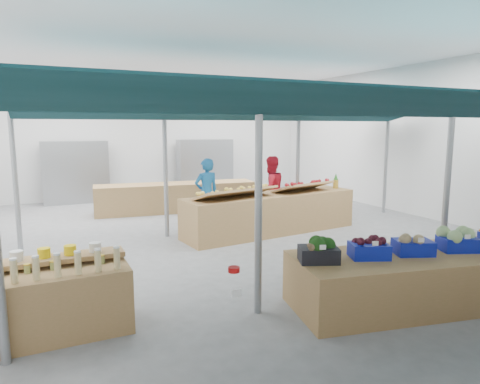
{
  "coord_description": "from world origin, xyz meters",
  "views": [
    {
      "loc": [
        -3.54,
        -8.85,
        2.48
      ],
      "look_at": [
        -0.14,
        -1.6,
        1.26
      ],
      "focal_mm": 32.0,
      "sensor_mm": 36.0,
      "label": 1
    }
  ],
  "objects": [
    {
      "name": "crate_broccoli",
      "position": [
        -0.32,
        -4.4,
        0.89
      ],
      "size": [
        0.6,
        0.51,
        0.35
      ],
      "rotation": [
        0.0,
        0.0,
        -0.39
      ],
      "color": "black",
      "rests_on": "veg_counter"
    },
    {
      "name": "vendor_right",
      "position": [
        1.92,
        0.9,
        0.86
      ],
      "size": [
        0.9,
        0.74,
        1.72
      ],
      "primitive_type": "imported",
      "rotation": [
        0.0,
        0.0,
        3.25
      ],
      "color": "red",
      "rests_on": "floor"
    },
    {
      "name": "hall",
      "position": [
        0.0,
        1.44,
        2.65
      ],
      "size": [
        13.0,
        13.0,
        13.0
      ],
      "color": "silver",
      "rests_on": "ground"
    },
    {
      "name": "apple_heap_red",
      "position": [
        2.2,
        -0.21,
        1.09
      ],
      "size": [
        1.62,
        1.01,
        0.27
      ],
      "rotation": [
        0.0,
        0.0,
        0.22
      ],
      "color": "#997247",
      "rests_on": "fruit_counter"
    },
    {
      "name": "back_shelving_right",
      "position": [
        2.0,
        6.0,
        1.0
      ],
      "size": [
        2.0,
        0.5,
        2.0
      ],
      "primitive_type": "cube",
      "color": "#B23F33",
      "rests_on": "floor"
    },
    {
      "name": "far_counter",
      "position": [
        0.05,
        3.26,
        0.42
      ],
      "size": [
        4.73,
        1.48,
        0.84
      ],
      "primitive_type": "cube",
      "rotation": [
        0.0,
        0.0,
        -0.12
      ],
      "color": "olive",
      "rests_on": "floor"
    },
    {
      "name": "vendor_left",
      "position": [
        0.12,
        0.9,
        0.86
      ],
      "size": [
        0.67,
        0.48,
        1.72
      ],
      "primitive_type": "imported",
      "rotation": [
        0.0,
        0.0,
        3.25
      ],
      "color": "#165790",
      "rests_on": "floor"
    },
    {
      "name": "apple_heap_yellow",
      "position": [
        0.32,
        -0.41,
        1.09
      ],
      "size": [
        2.01,
        1.1,
        0.27
      ],
      "rotation": [
        0.0,
        0.0,
        0.22
      ],
      "color": "#997247",
      "rests_on": "fruit_counter"
    },
    {
      "name": "sparrow",
      "position": [
        -0.51,
        -4.5,
        0.98
      ],
      "size": [
        0.12,
        0.09,
        0.11
      ],
      "rotation": [
        0.0,
        0.0,
        -0.39
      ],
      "color": "brown",
      "rests_on": "crate_broccoli"
    },
    {
      "name": "crate_cabbage",
      "position": [
        1.78,
        -4.82,
        0.89
      ],
      "size": [
        0.6,
        0.51,
        0.35
      ],
      "rotation": [
        0.0,
        0.0,
        -0.39
      ],
      "color": "#0E1B9B",
      "rests_on": "veg_counter"
    },
    {
      "name": "fruit_counter",
      "position": [
        1.32,
        -0.2,
        0.46
      ],
      "size": [
        4.4,
        1.49,
        0.92
      ],
      "primitive_type": "cube",
      "rotation": [
        0.0,
        0.0,
        0.11
      ],
      "color": "olive",
      "rests_on": "floor"
    },
    {
      "name": "veg_counter",
      "position": [
        1.27,
        -4.72,
        0.37
      ],
      "size": [
        3.94,
        1.97,
        0.73
      ],
      "primitive_type": "cube",
      "rotation": [
        0.0,
        0.0,
        -0.2
      ],
      "color": "olive",
      "rests_on": "floor"
    },
    {
      "name": "awnings",
      "position": [
        0.75,
        -1.75,
        2.78
      ],
      "size": [
        9.5,
        7.08,
        0.3
      ],
      "color": "#0B2B30",
      "rests_on": "pole_grid"
    },
    {
      "name": "crate_beets",
      "position": [
        0.4,
        -4.55,
        0.87
      ],
      "size": [
        0.6,
        0.51,
        0.29
      ],
      "rotation": [
        0.0,
        0.0,
        -0.39
      ],
      "color": "#0E1B9B",
      "rests_on": "veg_counter"
    },
    {
      "name": "pole_grid",
      "position": [
        0.75,
        -1.75,
        1.81
      ],
      "size": [
        10.0,
        4.6,
        3.0
      ],
      "color": "gray",
      "rests_on": "floor"
    },
    {
      "name": "back_shelving_left",
      "position": [
        -2.5,
        6.0,
        1.0
      ],
      "size": [
        2.0,
        0.5,
        2.0
      ],
      "primitive_type": "cube",
      "color": "#B23F33",
      "rests_on": "floor"
    },
    {
      "name": "pineapple",
      "position": [
        3.27,
        -0.09,
        1.11
      ],
      "size": [
        0.14,
        0.14,
        0.39
      ],
      "rotation": [
        0.0,
        0.0,
        0.22
      ],
      "color": "#8C6019",
      "rests_on": "fruit_counter"
    },
    {
      "name": "floor",
      "position": [
        0.0,
        0.0,
        0.0
      ],
      "size": [
        13.0,
        13.0,
        0.0
      ],
      "primitive_type": "plane",
      "color": "slate",
      "rests_on": "ground"
    },
    {
      "name": "bottle_shelf",
      "position": [
        -3.52,
        -3.48,
        0.44
      ],
      "size": [
        1.79,
        1.1,
        1.07
      ],
      "rotation": [
        0.0,
        0.0,
        0.0
      ],
      "color": "olive",
      "rests_on": "floor"
    },
    {
      "name": "crate_celeriac",
      "position": [
        1.06,
        -4.68,
        0.88
      ],
      "size": [
        0.6,
        0.51,
        0.31
      ],
      "rotation": [
        0.0,
        0.0,
        -0.39
      ],
      "color": "#0E1B9B",
      "rests_on": "veg_counter"
    },
    {
      "name": "pole_ribbon",
      "position": [
        -1.89,
        -5.19,
        1.08
      ],
      "size": [
        0.12,
        0.12,
        0.28
      ],
      "color": "#A90B0B",
      "rests_on": "pole_grid"
    }
  ]
}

